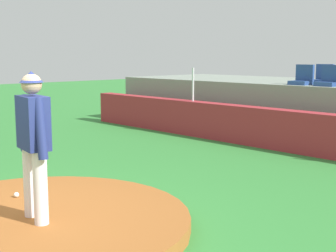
{
  "coord_description": "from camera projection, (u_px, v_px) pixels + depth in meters",
  "views": [
    {
      "loc": [
        5.34,
        -2.68,
        2.17
      ],
      "look_at": [
        0.0,
        2.36,
        1.09
      ],
      "focal_mm": 51.18,
      "sensor_mm": 36.0,
      "label": 1
    }
  ],
  "objects": [
    {
      "name": "ground_plane",
      "position": [
        31.0,
        231.0,
        5.98
      ],
      "size": [
        60.0,
        60.0,
        0.0
      ],
      "primitive_type": "plane",
      "color": "#338236"
    },
    {
      "name": "fence_post_left",
      "position": [
        193.0,
        85.0,
        12.97
      ],
      "size": [
        0.06,
        0.06,
        0.9
      ],
      "primitive_type": "cylinder",
      "color": "silver",
      "rests_on": "brick_barrier"
    },
    {
      "name": "brick_barrier",
      "position": [
        313.0,
        134.0,
        10.48
      ],
      "size": [
        15.38,
        0.4,
        0.94
      ],
      "primitive_type": "cube",
      "color": "#A72C33",
      "rests_on": "ground_plane"
    },
    {
      "name": "pitcher",
      "position": [
        33.0,
        135.0,
        5.68
      ],
      "size": [
        0.75,
        0.33,
        1.8
      ],
      "rotation": [
        0.0,
        0.0,
        -0.15
      ],
      "color": "white",
      "rests_on": "pitchers_mound"
    },
    {
      "name": "stadium_chair_4",
      "position": [
        323.0,
        77.0,
        12.51
      ],
      "size": [
        0.48,
        0.44,
        0.5
      ],
      "rotation": [
        0.0,
        0.0,
        3.14
      ],
      "color": "navy",
      "rests_on": "bleacher_platform"
    },
    {
      "name": "stadium_chair_0",
      "position": [
        302.0,
        78.0,
        11.94
      ],
      "size": [
        0.48,
        0.44,
        0.5
      ],
      "rotation": [
        0.0,
        0.0,
        3.14
      ],
      "color": "navy",
      "rests_on": "bleacher_platform"
    },
    {
      "name": "baseball",
      "position": [
        16.0,
        195.0,
        6.75
      ],
      "size": [
        0.07,
        0.07,
        0.07
      ],
      "primitive_type": "sphere",
      "color": "white",
      "rests_on": "pitchers_mound"
    },
    {
      "name": "stadium_chair_1",
      "position": [
        329.0,
        79.0,
        11.41
      ],
      "size": [
        0.48,
        0.44,
        0.5
      ],
      "rotation": [
        0.0,
        0.0,
        3.14
      ],
      "color": "navy",
      "rests_on": "bleacher_platform"
    },
    {
      "name": "pitchers_mound",
      "position": [
        31.0,
        224.0,
        5.97
      ],
      "size": [
        4.0,
        4.0,
        0.19
      ],
      "primitive_type": "cylinder",
      "color": "#9D5927",
      "rests_on": "ground_plane"
    }
  ]
}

